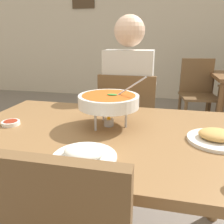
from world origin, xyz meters
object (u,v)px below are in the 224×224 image
at_px(dining_table_main, 105,150).
at_px(chair_bg_corner, 197,89).
at_px(curry_bowl, 108,101).
at_px(sauce_dish, 11,123).
at_px(diner_main, 129,92).
at_px(rice_plate, 84,155).
at_px(appetizer_plate, 216,137).
at_px(chair_diner_main, 128,122).

distance_m(dining_table_main, chair_bg_corner, 2.26).
xyz_separation_m(curry_bowl, sauce_dish, (-0.49, -0.10, -0.12)).
relative_size(diner_main, sauce_dish, 14.56).
bearing_deg(rice_plate, curry_bowl, 89.09).
bearing_deg(chair_bg_corner, appetizer_plate, -95.43).
bearing_deg(chair_bg_corner, curry_bowl, -108.70).
relative_size(chair_diner_main, rice_plate, 3.75).
distance_m(diner_main, rice_plate, 1.04).
distance_m(appetizer_plate, sauce_dish, 0.99).
bearing_deg(dining_table_main, chair_diner_main, 90.00).
xyz_separation_m(chair_diner_main, curry_bowl, (-0.00, -0.65, 0.34)).
height_order(diner_main, appetizer_plate, diner_main).
bearing_deg(diner_main, rice_plate, -90.43).
height_order(dining_table_main, chair_bg_corner, chair_bg_corner).
bearing_deg(chair_bg_corner, dining_table_main, -108.04).
relative_size(dining_table_main, chair_diner_main, 1.54).
height_order(chair_diner_main, rice_plate, chair_diner_main).
xyz_separation_m(diner_main, rice_plate, (-0.01, -1.04, -0.00)).
height_order(diner_main, chair_bg_corner, diner_main).
bearing_deg(rice_plate, chair_bg_corner, 73.75).
bearing_deg(sauce_dish, curry_bowl, 11.33).
bearing_deg(curry_bowl, rice_plate, -90.91).
distance_m(chair_diner_main, curry_bowl, 0.74).
bearing_deg(chair_diner_main, sauce_dish, -123.38).
xyz_separation_m(dining_table_main, chair_bg_corner, (0.70, 2.15, -0.12)).
xyz_separation_m(diner_main, appetizer_plate, (0.49, -0.77, -0.00)).
relative_size(curry_bowl, rice_plate, 1.39).
bearing_deg(sauce_dish, appetizer_plate, 0.76).
bearing_deg(dining_table_main, curry_bowl, 91.68).
height_order(diner_main, curry_bowl, diner_main).
bearing_deg(sauce_dish, chair_diner_main, 56.62).
bearing_deg(chair_diner_main, chair_bg_corner, 63.80).
relative_size(curry_bowl, sauce_dish, 3.69).
bearing_deg(dining_table_main, rice_plate, -91.60).
bearing_deg(diner_main, curry_bowl, -90.18).
xyz_separation_m(chair_diner_main, sauce_dish, (-0.49, -0.75, 0.23)).
bearing_deg(sauce_dish, diner_main, 57.73).
bearing_deg(chair_diner_main, curry_bowl, -90.19).
bearing_deg(appetizer_plate, rice_plate, -151.79).
height_order(curry_bowl, sauce_dish, curry_bowl).
relative_size(chair_diner_main, chair_bg_corner, 1.00).
distance_m(diner_main, chair_bg_corner, 1.58).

